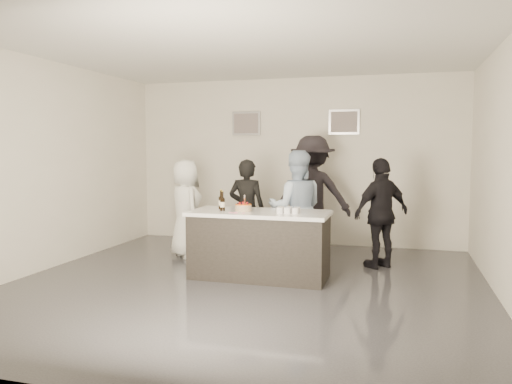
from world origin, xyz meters
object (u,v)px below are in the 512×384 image
at_px(person_guest_right, 382,213).
at_px(beer_bottle_b, 222,201).
at_px(beer_bottle_a, 221,200).
at_px(person_main_black, 247,210).
at_px(person_guest_back, 312,195).
at_px(person_main_blue, 296,208).
at_px(person_guest_left, 186,208).
at_px(cake, 243,208).
at_px(bar_counter, 260,244).

bearing_deg(person_guest_right, beer_bottle_b, -14.02).
xyz_separation_m(beer_bottle_a, person_main_black, (0.12, 0.83, -0.24)).
xyz_separation_m(beer_bottle_b, person_guest_back, (0.90, 1.88, -0.06)).
xyz_separation_m(person_main_blue, person_guest_left, (-1.81, 0.08, -0.07)).
bearing_deg(beer_bottle_a, cake, -19.14).
xyz_separation_m(beer_bottle_a, beer_bottle_b, (0.09, -0.19, 0.00)).
relative_size(cake, person_guest_left, 0.14).
bearing_deg(beer_bottle_b, bar_counter, 10.58).
distance_m(beer_bottle_a, person_guest_right, 2.34).
bearing_deg(person_guest_left, person_main_black, -134.98).
height_order(beer_bottle_a, person_guest_back, person_guest_back).
xyz_separation_m(beer_bottle_b, person_main_black, (0.03, 1.02, -0.24)).
distance_m(bar_counter, person_main_blue, 1.00).
height_order(beer_bottle_b, person_main_blue, person_main_blue).
relative_size(person_main_blue, person_guest_left, 1.09).
distance_m(cake, person_main_black, 1.00).
xyz_separation_m(beer_bottle_a, person_main_blue, (0.91, 0.75, -0.18)).
xyz_separation_m(beer_bottle_b, person_main_blue, (0.82, 0.94, -0.18)).
relative_size(person_main_black, person_guest_right, 0.98).
distance_m(person_main_blue, person_guest_back, 0.95).
bearing_deg(person_guest_right, person_main_black, -39.92).
distance_m(bar_counter, beer_bottle_a, 0.83).
distance_m(person_main_blue, person_guest_left, 1.82).
relative_size(beer_bottle_a, person_guest_back, 0.13).
height_order(bar_counter, person_guest_left, person_guest_left).
xyz_separation_m(cake, person_main_blue, (0.54, 0.88, -0.08)).
bearing_deg(person_main_black, person_guest_back, -135.38).
xyz_separation_m(bar_counter, person_main_black, (-0.47, 0.93, 0.34)).
relative_size(person_guest_left, person_guest_back, 0.80).
relative_size(beer_bottle_a, person_main_blue, 0.15).
relative_size(person_main_blue, person_guest_back, 0.88).
distance_m(person_guest_left, person_guest_back, 2.09).
height_order(beer_bottle_b, person_guest_back, person_guest_back).
height_order(cake, person_guest_right, person_guest_right).
height_order(beer_bottle_a, person_guest_left, person_guest_left).
bearing_deg(person_guest_back, beer_bottle_a, 53.68).
relative_size(cake, beer_bottle_a, 0.84).
bearing_deg(person_main_black, bar_counter, 116.60).
bearing_deg(beer_bottle_b, person_main_blue, 49.11).
height_order(bar_counter, person_guest_back, person_guest_back).
distance_m(bar_counter, person_guest_right, 1.90).
xyz_separation_m(cake, person_main_black, (-0.25, 0.96, -0.15)).
bearing_deg(person_guest_right, person_guest_left, -40.88).
relative_size(beer_bottle_b, person_guest_right, 0.16).
bearing_deg(person_main_black, cake, 104.46).
xyz_separation_m(beer_bottle_a, person_guest_right, (2.13, 0.94, -0.23)).
relative_size(person_main_black, person_guest_left, 1.01).
bearing_deg(person_guest_back, person_guest_left, 18.47).
bearing_deg(person_guest_left, person_guest_back, -110.60).
distance_m(beer_bottle_a, person_guest_left, 1.25).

